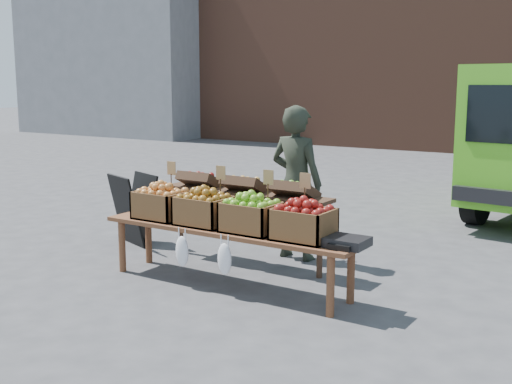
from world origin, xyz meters
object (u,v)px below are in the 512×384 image
Objects in this scene: crate_russet_pears at (204,211)px; crate_red_apples at (251,217)px; back_table at (245,217)px; weighing_scale at (347,242)px; chalkboard_sign at (133,209)px; crate_golden_apples at (161,205)px; crate_green_apples at (303,224)px; vendor at (296,183)px; display_bench at (228,257)px.

crate_red_apples is (0.55, 0.00, 0.00)m from crate_russet_pears.
back_table is 1.70m from weighing_scale.
chalkboard_sign is 1.73× the size of crate_russet_pears.
crate_golden_apples is 1.47× the size of weighing_scale.
crate_red_apples is at bearing 180.00° from weighing_scale.
chalkboard_sign is 1.73× the size of crate_green_apples.
crate_golden_apples is at bearing 180.00° from crate_green_apples.
crate_red_apples is at bearing 0.00° from crate_russet_pears.
vendor reaches higher than crate_red_apples.
crate_red_apples is at bearing -52.25° from back_table.
display_bench is at bearing 180.00° from crate_green_apples.
chalkboard_sign is 2.04m from display_bench.
display_bench is (-0.05, -1.24, -0.57)m from vendor.
back_table is at bearing 90.60° from crate_russet_pears.
display_bench is at bearing 0.00° from crate_russet_pears.
vendor is 1.29m from crate_russet_pears.
weighing_scale is at bearing 0.00° from crate_red_apples.
chalkboard_sign is at bearing 146.76° from crate_golden_apples.
crate_red_apples reaches higher than display_bench.
back_table is at bearing 111.43° from display_bench.
display_bench is at bearing 90.65° from vendor.
weighing_scale is (1.53, -0.72, 0.09)m from back_table.
crate_russet_pears is (0.55, 0.00, 0.00)m from crate_golden_apples.
display_bench is 0.51m from crate_red_apples.
chalkboard_sign is 2.84m from crate_green_apples.
display_bench is 1.29m from weighing_scale.
vendor is 1.96× the size of chalkboard_sign.
vendor is at bearing 57.48° from back_table.
crate_golden_apples is (1.08, -0.71, 0.28)m from chalkboard_sign.
chalkboard_sign reaches higher than display_bench.
crate_red_apples is at bearing 180.00° from crate_green_apples.
back_table reaches higher than weighing_scale.
display_bench is 0.51m from crate_russet_pears.
back_table is at bearing 146.97° from crate_green_apples.
weighing_scale reaches higher than display_bench.
vendor reaches higher than crate_golden_apples.
display_bench is (1.91, -0.71, -0.15)m from chalkboard_sign.
crate_golden_apples is 1.65m from crate_green_apples.
crate_red_apples and crate_green_apples have the same top height.
crate_russet_pears is at bearing 180.00° from crate_red_apples.
crate_red_apples is 0.55m from crate_green_apples.
weighing_scale is at bearing 0.00° from crate_green_apples.
crate_green_apples is (1.65, 0.00, 0.00)m from crate_golden_apples.
chalkboard_sign is at bearing 161.98° from crate_red_apples.
crate_russet_pears is at bearing 0.00° from crate_golden_apples.
chalkboard_sign is at bearing 159.59° from display_bench.
crate_green_apples is at bearing 0.00° from display_bench.
crate_green_apples is (0.55, 0.00, 0.00)m from crate_red_apples.
crate_russet_pears is 1.53m from weighing_scale.
back_table reaches higher than crate_green_apples.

